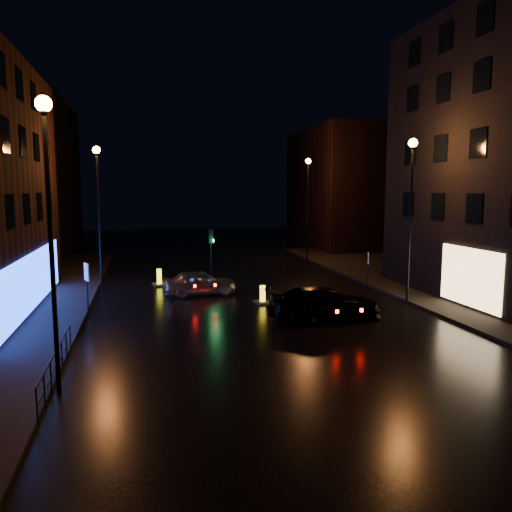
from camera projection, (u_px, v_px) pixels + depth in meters
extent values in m
plane|color=black|center=(296.00, 353.00, 18.08)|extent=(120.00, 120.00, 0.00)
cube|color=black|center=(486.00, 290.00, 28.88)|extent=(12.00, 44.00, 0.15)
cube|color=black|center=(27.00, 178.00, 47.49)|extent=(8.00, 16.00, 14.00)
cube|color=black|center=(343.00, 188.00, 51.52)|extent=(8.00, 14.00, 12.00)
cylinder|color=black|center=(52.00, 257.00, 13.91)|extent=(0.14, 0.14, 8.00)
cylinder|color=black|center=(44.00, 109.00, 13.39)|extent=(0.20, 0.20, 0.25)
sphere|color=orange|center=(43.00, 104.00, 13.37)|extent=(0.44, 0.44, 0.44)
cylinder|color=black|center=(99.00, 222.00, 29.38)|extent=(0.14, 0.14, 8.00)
cylinder|color=black|center=(96.00, 153.00, 28.85)|extent=(0.20, 0.20, 0.25)
sphere|color=orange|center=(96.00, 150.00, 28.83)|extent=(0.44, 0.44, 0.44)
cylinder|color=black|center=(410.00, 227.00, 25.07)|extent=(0.14, 0.14, 8.00)
cylinder|color=black|center=(413.00, 146.00, 24.54)|extent=(0.20, 0.20, 0.25)
sphere|color=orange|center=(413.00, 143.00, 24.52)|extent=(0.44, 0.44, 0.44)
cylinder|color=black|center=(308.00, 213.00, 40.54)|extent=(0.14, 0.14, 8.00)
cylinder|color=black|center=(308.00, 163.00, 40.01)|extent=(0.20, 0.20, 0.25)
sphere|color=orange|center=(308.00, 161.00, 39.99)|extent=(0.44, 0.44, 0.44)
cube|color=black|center=(211.00, 283.00, 31.35)|extent=(1.40, 2.40, 0.12)
cylinder|color=black|center=(211.00, 262.00, 31.17)|extent=(0.12, 0.12, 2.80)
cube|color=black|center=(211.00, 236.00, 30.96)|extent=(0.28, 0.22, 0.90)
cylinder|color=#0CFF59|center=(213.00, 241.00, 31.03)|extent=(0.05, 0.18, 0.18)
cylinder|color=black|center=(56.00, 351.00, 15.23)|extent=(0.05, 6.00, 0.05)
cylinder|color=black|center=(57.00, 366.00, 15.30)|extent=(0.04, 6.00, 0.04)
cylinder|color=black|center=(37.00, 407.00, 12.40)|extent=(0.04, 0.04, 1.00)
cylinder|color=black|center=(57.00, 366.00, 15.30)|extent=(0.04, 0.04, 1.00)
cylinder|color=black|center=(70.00, 338.00, 18.20)|extent=(0.04, 0.04, 1.00)
imported|color=#AEB1B6|center=(200.00, 283.00, 28.00)|extent=(4.14, 1.85, 1.38)
imported|color=black|center=(325.00, 303.00, 22.59)|extent=(5.29, 2.33, 1.51)
cube|color=black|center=(263.00, 302.00, 25.95)|extent=(0.87, 1.17, 0.09)
cube|color=yellow|center=(263.00, 294.00, 25.89)|extent=(0.27, 0.20, 0.89)
cube|color=black|center=(263.00, 294.00, 25.89)|extent=(0.27, 0.06, 0.54)
cube|color=black|center=(159.00, 285.00, 30.76)|extent=(0.92, 1.26, 0.10)
cube|color=yellow|center=(159.00, 277.00, 30.69)|extent=(0.29, 0.21, 0.98)
cube|color=black|center=(159.00, 277.00, 30.69)|extent=(0.30, 0.05, 0.59)
cylinder|color=black|center=(87.00, 291.00, 23.13)|extent=(0.07, 0.07, 2.43)
cube|color=white|center=(87.00, 272.00, 23.01)|extent=(0.28, 0.58, 0.83)
cylinder|color=#B20C0C|center=(87.00, 272.00, 23.03)|extent=(0.20, 0.46, 0.49)
cylinder|color=black|center=(368.00, 270.00, 30.14)|extent=(0.06, 0.06, 2.05)
cube|color=white|center=(368.00, 258.00, 30.04)|extent=(0.22, 0.50, 0.70)
cylinder|color=#B20C0C|center=(368.00, 258.00, 30.05)|extent=(0.16, 0.39, 0.41)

